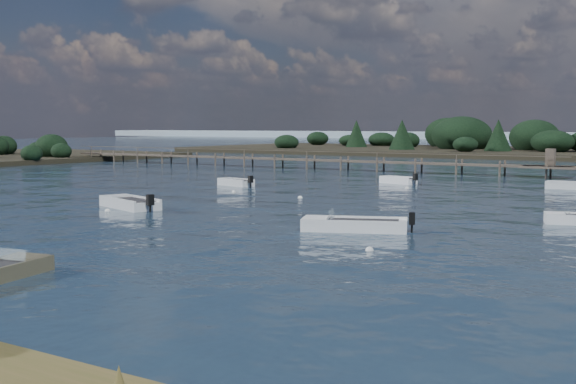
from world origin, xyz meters
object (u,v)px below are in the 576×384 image
Objects in this scene: tender_far_white at (398,182)px; dinghy_mid_grey at (130,205)px; dinghy_mid_white_a at (354,227)px; tender_far_grey_b at (567,187)px; jetty at (311,160)px; tender_far_grey at (236,184)px.

dinghy_mid_grey reaches higher than tender_far_white.
dinghy_mid_white_a is at bearing -3.90° from dinghy_mid_grey.
tender_far_white is at bearing 109.67° from dinghy_mid_white_a.
dinghy_mid_grey is 33.13m from tender_far_grey_b.
dinghy_mid_white_a is 28.37m from tender_far_grey_b.
dinghy_mid_grey is 0.08× the size of jetty.
jetty is (-6.44, 22.59, 0.82)m from tender_far_grey.
dinghy_mid_grey reaches higher than dinghy_mid_white_a.
tender_far_grey_b is at bearing 9.10° from tender_far_white.
tender_far_grey_b is 0.05× the size of jetty.
tender_far_grey is 25.70m from tender_far_grey_b.
tender_far_white is 13.21m from tender_far_grey_b.
tender_far_grey is at bearing -154.30° from tender_far_grey_b.
dinghy_mid_white_a is 1.02× the size of dinghy_mid_grey.
dinghy_mid_white_a is at bearing -70.33° from tender_far_white.
tender_far_grey is at bearing 104.33° from dinghy_mid_grey.
tender_far_grey_b is (13.04, 2.09, -0.00)m from tender_far_white.
dinghy_mid_white_a is at bearing -41.17° from tender_far_grey.
tender_far_white is 25.71m from dinghy_mid_grey.
dinghy_mid_grey is 1.48× the size of tender_far_grey_b.
tender_far_grey is at bearing -74.08° from jetty.
jetty is (-10.51, 38.52, 0.81)m from dinghy_mid_grey.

